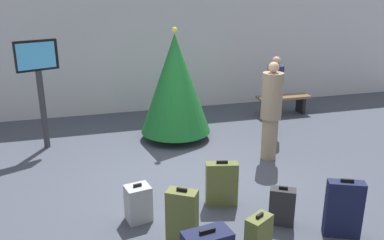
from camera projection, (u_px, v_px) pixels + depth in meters
name	position (u px, v px, depth m)	size (l,w,h in m)	color
ground_plane	(193.00, 176.00, 6.73)	(16.00, 16.00, 0.00)	#424754
back_wall	(147.00, 54.00, 10.17)	(16.00, 0.20, 2.95)	silver
holiday_tree	(175.00, 84.00, 8.13)	(1.48, 1.48, 2.35)	#4C3319
flight_info_kiosk	(39.00, 75.00, 7.56)	(0.77, 0.41, 2.15)	#333338
waiting_bench	(283.00, 101.00, 10.09)	(1.37, 0.44, 0.48)	brown
traveller_0	(271.00, 109.00, 7.18)	(0.51, 0.51, 1.84)	gray
traveller_1	(274.00, 95.00, 8.38)	(0.49, 0.49, 1.74)	#333338
suitcase_0	(138.00, 203.00, 5.37)	(0.37, 0.33, 0.55)	#9EA0A5
suitcase_1	(222.00, 184.00, 5.75)	(0.49, 0.28, 0.70)	#59602D
suitcase_2	(258.00, 238.00, 4.56)	(0.37, 0.32, 0.60)	#59602D
suitcase_3	(282.00, 206.00, 5.28)	(0.38, 0.33, 0.56)	#232326
suitcase_4	(182.00, 219.00, 4.76)	(0.41, 0.36, 0.80)	#59602D
suitcase_5	(344.00, 209.00, 4.99)	(0.48, 0.34, 0.80)	#141938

